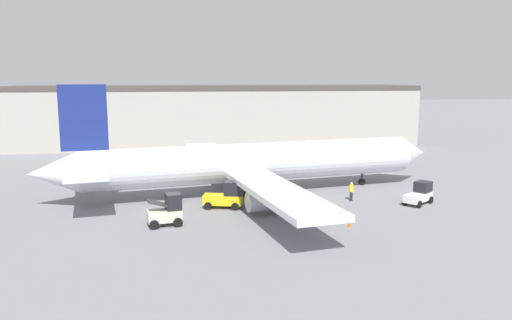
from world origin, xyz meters
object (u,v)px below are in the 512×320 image
(airplane, at_px, (247,163))
(baggage_tug, at_px, (420,194))
(safety_cone_near, at_px, (349,224))
(belt_loader_truck, at_px, (167,211))
(pushback_tug, at_px, (226,196))
(ground_crew_worker, at_px, (351,191))

(airplane, relative_size, baggage_tug, 11.99)
(safety_cone_near, bearing_deg, belt_loader_truck, 169.48)
(belt_loader_truck, distance_m, pushback_tug, 6.98)
(pushback_tug, bearing_deg, ground_crew_worker, 18.66)
(belt_loader_truck, bearing_deg, ground_crew_worker, 6.21)
(ground_crew_worker, xyz_separation_m, belt_loader_truck, (-17.34, -5.49, 0.18))
(belt_loader_truck, relative_size, safety_cone_near, 5.30)
(airplane, relative_size, pushback_tug, 11.14)
(safety_cone_near, bearing_deg, ground_crew_worker, 69.81)
(ground_crew_worker, bearing_deg, airplane, -119.80)
(baggage_tug, height_order, pushback_tug, pushback_tug)
(ground_crew_worker, xyz_separation_m, baggage_tug, (6.00, -2.00, -0.05))
(ground_crew_worker, distance_m, safety_cone_near, 8.72)
(safety_cone_near, bearing_deg, baggage_tug, 34.38)
(airplane, distance_m, safety_cone_near, 14.51)
(safety_cone_near, bearing_deg, pushback_tug, 141.35)
(airplane, xyz_separation_m, pushback_tug, (-2.60, -5.33, -2.07))
(pushback_tug, xyz_separation_m, safety_cone_near, (9.12, -7.30, -0.84))
(baggage_tug, relative_size, pushback_tug, 0.93)
(baggage_tug, distance_m, belt_loader_truck, 23.60)
(pushback_tug, height_order, safety_cone_near, pushback_tug)
(airplane, height_order, pushback_tug, airplane)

